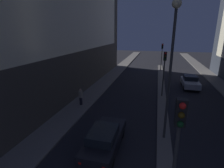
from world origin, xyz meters
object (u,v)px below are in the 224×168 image
object	(u,v)px
car_right_lane	(190,82)
traffic_light_far	(162,51)
pedestrian_on_left_sidewalk	(81,96)
street_lamp	(172,50)
car_left_lane	(105,138)
traffic_light_near	(178,137)
traffic_light_mid	(164,64)

from	to	relation	value
car_right_lane	traffic_light_far	bearing A→B (deg)	110.68
pedestrian_on_left_sidewalk	car_right_lane	bearing A→B (deg)	38.59
street_lamp	car_left_lane	world-z (taller)	street_lamp
traffic_light_near	car_left_lane	size ratio (longest dim) A/B	1.05
street_lamp	car_left_lane	bearing A→B (deg)	-150.06
traffic_light_mid	street_lamp	distance (m)	8.43
car_right_lane	pedestrian_on_left_sidewalk	distance (m)	14.26
street_lamp	traffic_light_mid	bearing A→B (deg)	90.00
pedestrian_on_left_sidewalk	traffic_light_mid	bearing A→B (deg)	30.22
street_lamp	traffic_light_near	bearing A→B (deg)	-90.00
car_right_lane	street_lamp	bearing A→B (deg)	-105.64
car_left_lane	pedestrian_on_left_sidewalk	bearing A→B (deg)	125.57
street_lamp	car_right_lane	world-z (taller)	street_lamp
traffic_light_near	street_lamp	size ratio (longest dim) A/B	0.57
traffic_light_near	traffic_light_mid	world-z (taller)	same
street_lamp	pedestrian_on_left_sidewalk	size ratio (longest dim) A/B	5.24
car_right_lane	pedestrian_on_left_sidewalk	bearing A→B (deg)	-141.41
traffic_light_mid	pedestrian_on_left_sidewalk	xyz separation A→B (m)	(-7.62, -4.44, -2.67)
traffic_light_near	pedestrian_on_left_sidewalk	xyz separation A→B (m)	(-7.62, 9.18, -2.67)
traffic_light_near	traffic_light_mid	distance (m)	13.62
traffic_light_far	car_left_lane	xyz separation A→B (m)	(-3.52, -23.96, -2.89)
car_left_lane	car_right_lane	world-z (taller)	car_right_lane
traffic_light_mid	traffic_light_far	size ratio (longest dim) A/B	1.00
car_right_lane	traffic_light_mid	bearing A→B (deg)	-128.36
traffic_light_mid	traffic_light_far	xyz separation A→B (m)	(0.00, 13.79, 0.00)
street_lamp	car_right_lane	distance (m)	14.02
traffic_light_far	street_lamp	xyz separation A→B (m)	(0.00, -21.93, 2.21)
traffic_light_far	street_lamp	world-z (taller)	street_lamp
traffic_light_near	traffic_light_far	xyz separation A→B (m)	(0.00, 27.41, 0.00)
traffic_light_near	pedestrian_on_left_sidewalk	bearing A→B (deg)	129.69
street_lamp	pedestrian_on_left_sidewalk	xyz separation A→B (m)	(-7.62, 3.70, -4.89)
traffic_light_near	traffic_light_far	bearing A→B (deg)	90.00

